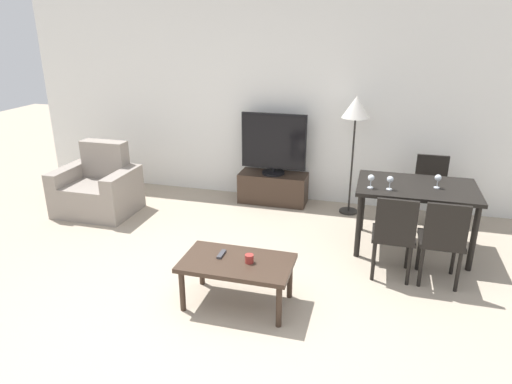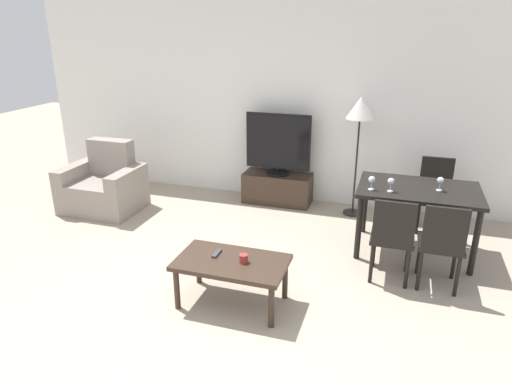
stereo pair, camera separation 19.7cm
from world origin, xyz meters
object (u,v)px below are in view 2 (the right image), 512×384
Objects in this scene: coffee_table at (232,266)px; floor_lamp at (360,114)px; tv_stand at (277,188)px; remote_primary at (217,253)px; dining_chair_near_right at (442,242)px; tv at (278,144)px; dining_chair_near at (393,235)px; cup_white_near at (244,258)px; wine_glass_right at (391,182)px; wine_glass_center at (440,181)px; dining_table at (418,196)px; wine_glass_left at (372,180)px; dining_chair_far at (435,190)px; armchair at (104,187)px.

floor_lamp is at bearing 71.88° from coffee_table.
remote_primary is (0.10, -2.40, 0.23)m from tv_stand.
dining_chair_near_right reaches higher than remote_primary.
tv is 1.02× the size of dining_chair_near.
wine_glass_right is at bearing 49.60° from cup_white_near.
dining_chair_near_right is 0.77m from wine_glass_center.
dining_table is 8.42× the size of wine_glass_left.
wine_glass_right is (-0.29, -0.21, 0.20)m from dining_table.
dining_chair_near_right reaches higher than dining_table.
remote_primary is (-1.46, -0.75, -0.05)m from dining_chair_near.
dining_chair_near_right reaches higher than coffee_table.
dining_chair_far and dining_chair_near_right have the same top height.
tv_stand is 6.15× the size of remote_primary.
remote_primary is at bearing -158.37° from dining_chair_near_right.
tv_stand is at bearing 90.00° from tv.
dining_chair_far is 5.72× the size of remote_primary.
floor_lamp is 10.40× the size of wine_glass_left.
dining_chair_near is 1.44m from cup_white_near.
tv is at bearing 152.14° from dining_table.
wine_glass_left is (-0.69, -0.92, 0.35)m from dining_chair_far.
tv is 2.04m from dining_chair_far.
dining_chair_near_right is 1.81m from cup_white_near.
wine_glass_center is at bearing -43.54° from floor_lamp.
cup_white_near is at bearing -145.74° from dining_chair_near.
floor_lamp is at bearing 103.77° from wine_glass_left.
tv_stand is at bearing 96.15° from coffee_table.
dining_chair_near_right is 2.01m from floor_lamp.
armchair reaches higher than wine_glass_right.
coffee_table is at bearing -83.85° from tv_stand.
dining_table is at bearing 172.60° from wine_glass_center.
tv_stand is 6.32× the size of wine_glass_center.
tv_stand is at bearing 152.08° from dining_table.
armchair is 2.85m from coffee_table.
remote_primary is (-1.89, -2.17, -0.05)m from dining_chair_far.
armchair is 6.46× the size of remote_primary.
dining_chair_far is 5.88× the size of wine_glass_right.
tv_stand is 1.07× the size of dining_chair_far.
wine_glass_left is at bearing 46.18° from remote_primary.
tv_stand is 2.29m from dining_chair_near.
wine_glass_right is at bearing -67.02° from floor_lamp.
wine_glass_center is at bearing 92.07° from dining_chair_near_right.
cup_white_near is at bearing -105.69° from floor_lamp.
wine_glass_right reaches higher than coffee_table.
wine_glass_left is (0.93, 1.31, 0.37)m from cup_white_near.
armchair is 6.63× the size of wine_glass_center.
dining_chair_near and dining_chair_near_right have the same top height.
coffee_table is 2.67m from floor_lamp.
dining_chair_near_right is at bearing 26.57° from cup_white_near.
wine_glass_left is at bearing -3.79° from armchair.
coffee_table is 12.87× the size of cup_white_near.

